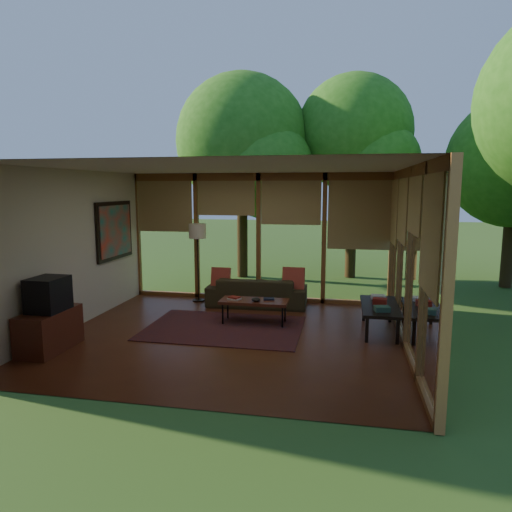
% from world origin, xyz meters
% --- Properties ---
extents(floor, '(5.50, 5.50, 0.00)m').
position_xyz_m(floor, '(0.00, 0.00, 0.00)').
color(floor, '#612D19').
rests_on(floor, ground).
extents(ceiling, '(5.50, 5.50, 0.00)m').
position_xyz_m(ceiling, '(0.00, 0.00, 2.70)').
color(ceiling, white).
rests_on(ceiling, ground).
extents(wall_left, '(0.04, 5.00, 2.70)m').
position_xyz_m(wall_left, '(-2.75, 0.00, 1.35)').
color(wall_left, beige).
rests_on(wall_left, ground).
extents(wall_front, '(5.50, 0.04, 2.70)m').
position_xyz_m(wall_front, '(0.00, -2.50, 1.35)').
color(wall_front, beige).
rests_on(wall_front, ground).
extents(window_wall_back, '(5.50, 0.12, 2.70)m').
position_xyz_m(window_wall_back, '(0.00, 2.50, 1.35)').
color(window_wall_back, brown).
rests_on(window_wall_back, ground).
extents(window_wall_right, '(0.12, 5.00, 2.70)m').
position_xyz_m(window_wall_right, '(2.75, 0.00, 1.35)').
color(window_wall_right, brown).
rests_on(window_wall_right, ground).
extents(tree_nw, '(3.49, 3.49, 5.37)m').
position_xyz_m(tree_nw, '(-0.92, 5.08, 3.61)').
color(tree_nw, '#372814').
rests_on(tree_nw, ground).
extents(tree_ne, '(3.02, 3.02, 5.33)m').
position_xyz_m(tree_ne, '(1.96, 5.56, 3.80)').
color(tree_ne, '#372814').
rests_on(tree_ne, ground).
extents(rug, '(2.65, 1.87, 0.01)m').
position_xyz_m(rug, '(-0.20, 0.38, 0.01)').
color(rug, maroon).
rests_on(rug, floor).
extents(sofa, '(2.03, 0.85, 0.59)m').
position_xyz_m(sofa, '(0.06, 2.00, 0.29)').
color(sofa, '#352F1A').
rests_on(sofa, floor).
extents(pillow_left, '(0.38, 0.21, 0.40)m').
position_xyz_m(pillow_left, '(-0.69, 1.95, 0.57)').
color(pillow_left, maroon).
rests_on(pillow_left, sofa).
extents(pillow_right, '(0.44, 0.23, 0.46)m').
position_xyz_m(pillow_right, '(0.81, 1.95, 0.60)').
color(pillow_right, maroon).
rests_on(pillow_right, sofa).
extents(ct_book_lower, '(0.24, 0.20, 0.03)m').
position_xyz_m(ct_book_lower, '(-0.10, 0.71, 0.44)').
color(ct_book_lower, beige).
rests_on(ct_book_lower, coffee_table).
extents(ct_book_upper, '(0.22, 0.20, 0.03)m').
position_xyz_m(ct_book_upper, '(-0.10, 0.71, 0.47)').
color(ct_book_upper, maroon).
rests_on(ct_book_upper, coffee_table).
extents(ct_book_side, '(0.21, 0.18, 0.03)m').
position_xyz_m(ct_book_side, '(0.50, 0.84, 0.44)').
color(ct_book_side, black).
rests_on(ct_book_side, coffee_table).
extents(ct_bowl, '(0.16, 0.16, 0.07)m').
position_xyz_m(ct_bowl, '(0.30, 0.66, 0.46)').
color(ct_bowl, black).
rests_on(ct_bowl, coffee_table).
extents(media_cabinet, '(0.50, 1.00, 0.60)m').
position_xyz_m(media_cabinet, '(-2.47, -1.14, 0.30)').
color(media_cabinet, '#5E2819').
rests_on(media_cabinet, floor).
extents(television, '(0.45, 0.55, 0.50)m').
position_xyz_m(television, '(-2.45, -1.14, 0.85)').
color(television, black).
rests_on(television, media_cabinet).
extents(console_book_a, '(0.26, 0.21, 0.08)m').
position_xyz_m(console_book_a, '(2.40, 0.31, 0.50)').
color(console_book_a, '#2F5243').
rests_on(console_book_a, side_console).
extents(console_book_b, '(0.25, 0.19, 0.10)m').
position_xyz_m(console_book_b, '(2.40, 0.76, 0.51)').
color(console_book_b, maroon).
rests_on(console_book_b, side_console).
extents(console_book_c, '(0.25, 0.19, 0.07)m').
position_xyz_m(console_book_c, '(2.40, 1.16, 0.49)').
color(console_book_c, beige).
rests_on(console_book_c, side_console).
extents(floor_lamp, '(0.36, 0.36, 1.65)m').
position_xyz_m(floor_lamp, '(-1.23, 2.13, 1.41)').
color(floor_lamp, black).
rests_on(floor_lamp, floor).
extents(coffee_table, '(1.20, 0.50, 0.43)m').
position_xyz_m(coffee_table, '(0.25, 0.76, 0.39)').
color(coffee_table, '#5E2819').
rests_on(coffee_table, floor).
extents(side_console, '(0.60, 1.40, 0.46)m').
position_xyz_m(side_console, '(2.40, 0.71, 0.41)').
color(side_console, black).
rests_on(side_console, floor).
extents(wall_painting, '(0.06, 1.35, 1.15)m').
position_xyz_m(wall_painting, '(-2.71, 1.40, 1.55)').
color(wall_painting, black).
rests_on(wall_painting, wall_left).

